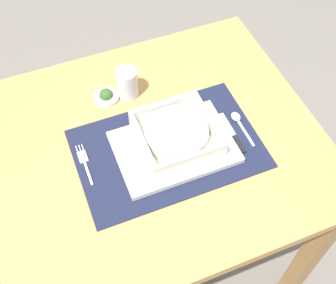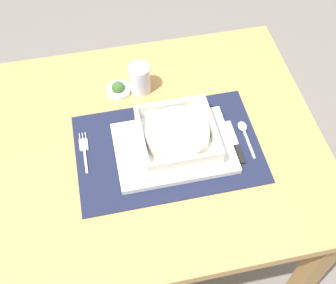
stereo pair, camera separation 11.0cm
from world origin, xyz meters
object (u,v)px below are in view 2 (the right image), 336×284
spoon (244,130)px  condiment_saucer (118,89)px  dining_table (157,163)px  butter_knife (236,144)px  drinking_glass (140,80)px  porridge_bowl (177,136)px  bread_knife (228,144)px  fork (84,149)px

spoon → condiment_saucer: size_ratio=1.71×
dining_table → spoon: size_ratio=7.29×
butter_knife → drinking_glass: size_ratio=1.56×
dining_table → butter_knife: size_ratio=6.29×
porridge_bowl → dining_table: bearing=151.9°
porridge_bowl → bread_knife: (0.13, -0.03, -0.03)m
spoon → condiment_saucer: 0.37m
porridge_bowl → condiment_saucer: bearing=119.3°
porridge_bowl → drinking_glass: (-0.06, 0.21, -0.00)m
dining_table → condiment_saucer: 0.23m
spoon → drinking_glass: size_ratio=1.34×
fork → condiment_saucer: bearing=58.7°
porridge_bowl → bread_knife: porridge_bowl is taller
dining_table → fork: (-0.19, 0.01, 0.12)m
butter_knife → drinking_glass: drinking_glass is taller
drinking_glass → bread_knife: bearing=-51.8°
porridge_bowl → fork: bearing=172.2°
condiment_saucer → fork: bearing=-122.0°
porridge_bowl → condiment_saucer: porridge_bowl is taller
porridge_bowl → bread_knife: bearing=-12.4°
spoon → bread_knife: size_ratio=0.89×
fork → drinking_glass: drinking_glass is taller
butter_knife → condiment_saucer: 0.37m
spoon → drinking_glass: 0.32m
butter_knife → dining_table: bearing=160.7°
porridge_bowl → butter_knife: (0.15, -0.03, -0.03)m
butter_knife → bread_knife: same height
spoon → dining_table: bearing=175.8°
fork → drinking_glass: size_ratio=1.43×
bread_knife → drinking_glass: (-0.19, 0.24, 0.03)m
fork → condiment_saucer: size_ratio=1.82×
porridge_bowl → fork: (-0.24, 0.03, -0.04)m
fork → butter_knife: bearing=-9.0°
bread_knife → condiment_saucer: bearing=138.6°
porridge_bowl → drinking_glass: 0.22m
dining_table → condiment_saucer: size_ratio=12.45×
butter_knife → bread_knife: bearing=162.7°
dining_table → bread_knife: bearing=-17.2°
drinking_glass → condiment_saucer: 0.07m
porridge_bowl → condiment_saucer: size_ratio=2.73×
fork → drinking_glass: 0.25m
fork → bread_knife: bearing=-8.7°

